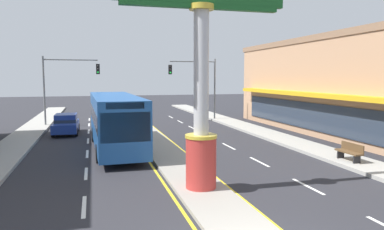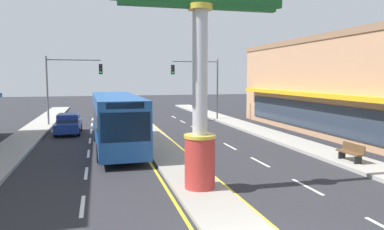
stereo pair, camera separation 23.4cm
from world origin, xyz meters
The scene contains 12 objects.
median_strip centered at (0.00, 18.00, 0.07)m, with size 2.02×52.00×0.14m, color gray.
sidewalk_left centered at (-8.75, 16.00, 0.09)m, with size 2.27×60.00×0.18m, color #9E9B93.
sidewalk_right centered at (8.75, 16.00, 0.09)m, with size 2.27×60.00×0.18m, color #9E9B93.
lane_markings centered at (0.00, 16.65, 0.00)m, with size 8.76×52.00×0.01m.
district_sign centered at (0.00, 5.36, 4.58)m, with size 6.48×1.22×8.46m.
storefront_right centered at (15.14, 15.79, 3.71)m, with size 8.08×25.17×7.43m.
traffic_light_left_side centered at (-6.25, 26.45, 4.25)m, with size 4.86×0.46×6.20m.
traffic_light_right_side centered at (6.25, 27.12, 4.25)m, with size 4.86×0.46×6.20m.
sedan_near_right_lane centered at (-5.96, 21.67, 0.79)m, with size 1.89×4.33×1.53m.
bus_far_right_lane centered at (-2.66, 14.69, 1.87)m, with size 2.86×11.27×3.26m.
sedan_near_left_lane centered at (-2.66, 24.18, 0.79)m, with size 1.91×4.34×1.53m.
street_bench centered at (8.48, 7.55, 0.65)m, with size 0.48×1.60×0.88m.
Camera 1 is at (-3.93, -7.66, 4.37)m, focal length 33.98 mm.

